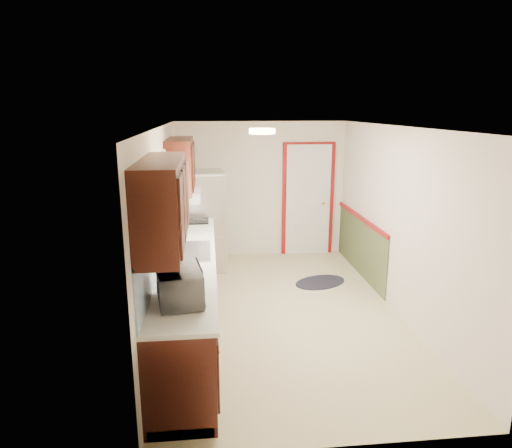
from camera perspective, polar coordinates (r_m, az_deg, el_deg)
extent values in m
cube|color=beige|center=(6.16, 3.30, -10.90)|extent=(3.20, 5.20, 0.12)
cube|color=white|center=(5.58, 3.66, 12.03)|extent=(3.20, 5.20, 0.12)
cube|color=white|center=(8.17, 0.63, 4.30)|extent=(3.20, 0.10, 2.40)
cube|color=white|center=(3.44, 10.33, -10.29)|extent=(3.20, 0.10, 2.40)
cube|color=white|center=(5.70, -11.57, -0.39)|extent=(0.10, 5.20, 2.40)
cube|color=white|center=(6.17, 17.35, 0.35)|extent=(0.10, 5.20, 2.40)
cube|color=#33120B|center=(5.64, -8.40, -8.49)|extent=(0.60, 4.00, 0.90)
cube|color=white|center=(5.47, -8.42, -3.94)|extent=(0.63, 4.00, 0.04)
cube|color=#63ACF2|center=(5.41, -11.74, -1.04)|extent=(0.02, 4.00, 0.55)
cube|color=#33120B|center=(3.99, -11.63, 2.56)|extent=(0.35, 1.40, 0.75)
cube|color=#33120B|center=(6.65, -9.45, 7.26)|extent=(0.35, 1.20, 0.75)
cube|color=white|center=(5.42, -11.83, 3.38)|extent=(0.02, 1.00, 0.90)
cube|color=#C87425|center=(5.36, -11.54, 7.07)|extent=(0.05, 1.12, 0.24)
cube|color=#B7B7BC|center=(5.56, -8.44, -3.38)|extent=(0.52, 0.82, 0.02)
cube|color=white|center=(6.77, -8.85, 3.54)|extent=(0.45, 0.60, 0.15)
cube|color=maroon|center=(8.32, 6.48, 2.98)|extent=(0.94, 0.05, 2.08)
cube|color=white|center=(8.29, 6.52, 2.95)|extent=(0.80, 0.04, 2.00)
cube|color=#46512D|center=(7.57, 12.90, -2.72)|extent=(0.02, 2.30, 0.90)
cube|color=maroon|center=(7.45, 13.00, 0.74)|extent=(0.04, 2.30, 0.06)
cylinder|color=#FFD88C|center=(5.34, 0.77, 11.53)|extent=(0.30, 0.30, 0.06)
imported|color=white|center=(4.11, -9.49, -7.12)|extent=(0.40, 0.61, 0.38)
cube|color=#B7B7BC|center=(7.53, -6.52, 0.40)|extent=(0.75, 0.71, 1.64)
cylinder|color=black|center=(7.21, -8.33, -0.96)|extent=(0.02, 0.02, 1.15)
ellipsoid|color=black|center=(7.17, 8.03, -7.21)|extent=(0.99, 0.84, 0.01)
cube|color=black|center=(7.10, -7.94, 0.56)|extent=(0.49, 0.59, 0.02)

